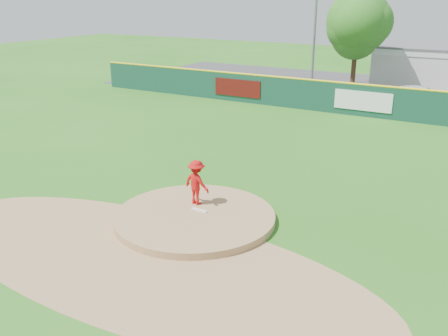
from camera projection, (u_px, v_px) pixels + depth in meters
The scene contains 12 objects.
ground at pixel (195, 221), 17.07m from camera, with size 120.00×120.00×0.00m, color #286B19.
pitchers_mound at pixel (195, 221), 17.07m from camera, with size 5.50×5.50×0.50m, color #9E774C.
pitching_rubber at pixel (199, 210), 17.23m from camera, with size 0.60×0.15×0.04m, color white.
infield_dirt_arc at pixel (139, 259), 14.62m from camera, with size 15.40×15.40×0.01m, color #9E774C.
parking_lot at pixel (384, 92), 39.08m from camera, with size 44.00×16.00×0.02m, color #38383A.
pitcher at pixel (197, 182), 17.57m from camera, with size 1.05×0.60×1.62m, color #B9100F.
van at pixel (421, 97), 33.49m from camera, with size 2.31×5.02×1.39m, color white.
fence_banners at pixel (296, 94), 33.10m from camera, with size 12.50×0.04×1.20m.
playground_slide at pixel (185, 77), 41.71m from camera, with size 0.87×2.45×1.35m.
outfield_fence at pixel (351, 98), 31.38m from camera, with size 40.00×0.14×2.07m.
deciduous_tree at pixel (357, 33), 36.89m from camera, with size 5.60×5.60×7.36m.
light_pole_left at pixel (316, 10), 39.91m from camera, with size 1.75×0.25×11.00m.
Camera 1 is at (8.65, -12.90, 7.38)m, focal length 40.00 mm.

